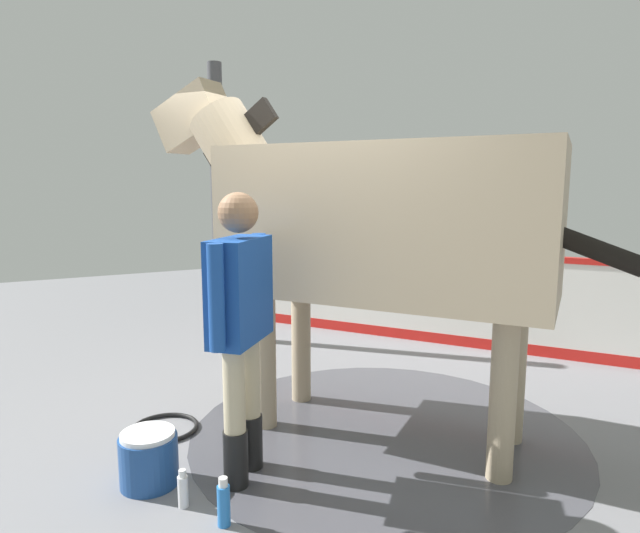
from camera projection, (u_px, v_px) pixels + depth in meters
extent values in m
cube|color=gray|center=(347.00, 424.00, 4.10)|extent=(16.00, 16.00, 0.02)
cylinder|color=#4C4C54|center=(385.00, 432.00, 3.94)|extent=(2.82, 2.82, 0.00)
cube|color=white|center=(457.00, 301.00, 6.02)|extent=(4.56, 3.53, 1.01)
cube|color=red|center=(459.00, 254.00, 5.93)|extent=(4.58, 3.55, 0.06)
cube|color=red|center=(456.00, 340.00, 6.08)|extent=(4.57, 3.54, 0.12)
cylinder|color=#4C4C51|center=(218.00, 205.00, 6.16)|extent=(0.16, 0.16, 3.13)
cube|color=tan|center=(389.00, 221.00, 3.70)|extent=(2.38, 2.16, 1.02)
cylinder|color=tan|center=(265.00, 359.00, 3.98)|extent=(0.16, 0.16, 1.04)
cylinder|color=tan|center=(301.00, 340.00, 4.48)|extent=(0.16, 0.16, 1.04)
cylinder|color=tan|center=(503.00, 399.00, 3.24)|extent=(0.16, 0.16, 1.04)
cylinder|color=tan|center=(514.00, 370.00, 3.74)|extent=(0.16, 0.16, 1.04)
cylinder|color=tan|center=(240.00, 156.00, 4.16)|extent=(0.93, 0.86, 0.89)
cube|color=black|center=(240.00, 136.00, 4.14)|extent=(0.57, 0.46, 0.55)
cube|color=tan|center=(194.00, 118.00, 4.31)|extent=(0.69, 0.62, 0.56)
cylinder|color=black|center=(582.00, 244.00, 3.20)|extent=(0.63, 0.52, 0.35)
cylinder|color=black|center=(251.00, 441.00, 3.44)|extent=(0.15, 0.15, 0.35)
cylinder|color=#C6B793|center=(250.00, 376.00, 3.37)|extent=(0.13, 0.13, 0.52)
cylinder|color=black|center=(236.00, 459.00, 3.22)|extent=(0.15, 0.15, 0.35)
cylinder|color=#C6B793|center=(234.00, 389.00, 3.15)|extent=(0.13, 0.13, 0.52)
cube|color=#19479E|center=(240.00, 290.00, 3.18)|extent=(0.52, 0.50, 0.62)
cylinder|color=#19479E|center=(260.00, 279.00, 3.46)|extent=(0.09, 0.09, 0.59)
cylinder|color=#19479E|center=(216.00, 298.00, 2.88)|extent=(0.09, 0.09, 0.59)
sphere|color=#936B4C|center=(238.00, 213.00, 3.11)|extent=(0.24, 0.24, 0.24)
cylinder|color=#1E478C|center=(149.00, 460.00, 3.24)|extent=(0.35, 0.35, 0.30)
cylinder|color=white|center=(148.00, 434.00, 3.22)|extent=(0.32, 0.32, 0.03)
cylinder|color=white|center=(183.00, 491.00, 3.02)|extent=(0.06, 0.06, 0.18)
cylinder|color=white|center=(182.00, 473.00, 3.00)|extent=(0.04, 0.04, 0.04)
cylinder|color=blue|center=(224.00, 506.00, 2.85)|extent=(0.07, 0.07, 0.22)
cylinder|color=white|center=(223.00, 482.00, 2.83)|extent=(0.05, 0.05, 0.05)
torus|color=black|center=(165.00, 428.00, 3.98)|extent=(0.49, 0.49, 0.03)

